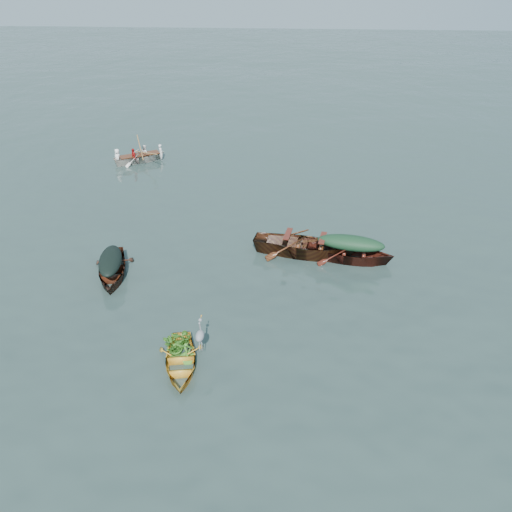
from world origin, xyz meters
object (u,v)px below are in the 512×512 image
at_px(open_wooden_boat, 304,255).
at_px(dark_covered_boat, 113,276).
at_px(rowed_boat, 140,162).
at_px(green_tarp_boat, 349,261).
at_px(heron, 200,340).
at_px(yellow_dinghy, 181,367).

bearing_deg(open_wooden_boat, dark_covered_boat, 116.19).
relative_size(open_wooden_boat, rowed_boat, 1.37).
relative_size(green_tarp_boat, open_wooden_boat, 0.83).
bearing_deg(open_wooden_boat, rowed_boat, 53.46).
distance_m(open_wooden_boat, rowed_boat, 12.28).
bearing_deg(dark_covered_boat, heron, -60.27).
height_order(yellow_dinghy, dark_covered_boat, dark_covered_boat).
relative_size(yellow_dinghy, rowed_boat, 0.75).
xyz_separation_m(dark_covered_boat, open_wooden_boat, (6.39, 1.90, 0.00)).
height_order(yellow_dinghy, heron, heron).
bearing_deg(green_tarp_boat, rowed_boat, 57.59).
bearing_deg(dark_covered_boat, yellow_dinghy, -65.70).
height_order(dark_covered_boat, heron, heron).
distance_m(green_tarp_boat, rowed_boat, 13.60).
distance_m(yellow_dinghy, dark_covered_boat, 5.19).
distance_m(green_tarp_boat, open_wooden_boat, 1.60).
height_order(yellow_dinghy, rowed_boat, rowed_boat).
bearing_deg(heron, green_tarp_boat, 41.78).
distance_m(dark_covered_boat, heron, 5.48).
height_order(green_tarp_boat, heron, heron).
relative_size(green_tarp_boat, heron, 4.58).
xyz_separation_m(green_tarp_boat, open_wooden_boat, (-1.57, 0.27, 0.00)).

